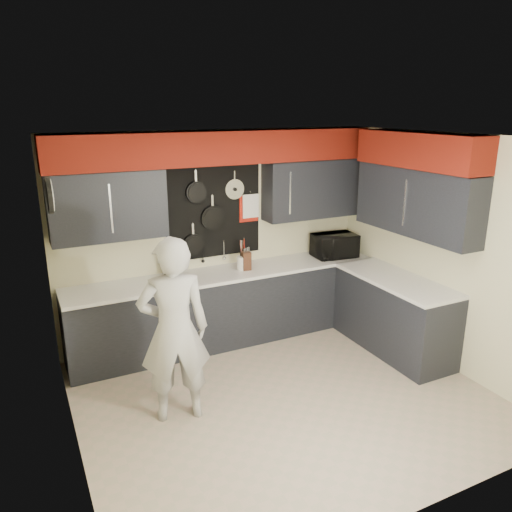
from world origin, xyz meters
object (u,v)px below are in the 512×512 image
knife_block (246,261)px  microwave (334,246)px  coffee_maker (173,266)px  person (174,331)px  utensil_crock (242,263)px

knife_block → microwave: bearing=6.1°
coffee_maker → person: person is taller
microwave → person: 2.88m
coffee_maker → person: (-0.40, -1.31, -0.19)m
knife_block → utensil_crock: size_ratio=1.35×
microwave → utensil_crock: 1.34m
knife_block → utensil_crock: knife_block is taller
microwave → knife_block: microwave is taller
microwave → coffee_maker: bearing=-177.3°
knife_block → coffee_maker: 0.92m
utensil_crock → person: (-1.27, -1.27, -0.11)m
person → microwave: bearing=-143.6°
utensil_crock → coffee_maker: 0.87m
microwave → knife_block: 1.29m
coffee_maker → person: size_ratio=0.17×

